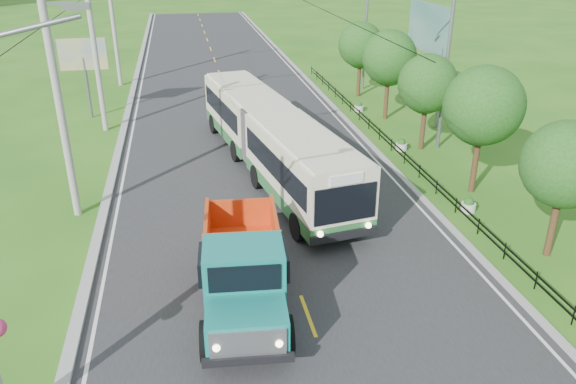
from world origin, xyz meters
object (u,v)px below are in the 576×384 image
object	(u,v)px
streetlight_far	(364,26)
tree_back	(361,47)
pole_near	(60,100)
tree_fourth	(427,86)
pole_mid	(95,48)
tree_third	(483,109)
tree_fifth	(389,60)
tree_second	(564,168)
dump_truck	(243,266)
pole_far	(113,21)
bus	(271,135)
planter_far	(359,107)
billboard_right	(428,36)
planter_mid	(401,145)
planter_near	(468,206)
billboard_left	(83,59)
streetlight_mid	(444,62)

from	to	relation	value
streetlight_far	tree_back	bearing A→B (deg)	-112.92
pole_near	streetlight_far	distance (m)	26.80
tree_fourth	streetlight_far	bearing A→B (deg)	86.75
pole_mid	tree_third	world-z (taller)	pole_mid
tree_third	tree_fifth	size ratio (longest dim) A/B	1.03
tree_second	dump_truck	size ratio (longest dim) A/B	0.77
pole_far	tree_fourth	world-z (taller)	pole_far
pole_far	streetlight_far	xyz separation A→B (m)	(18.90, -5.00, -0.19)
pole_far	bus	size ratio (longest dim) A/B	0.57
planter_far	bus	xyz separation A→B (m)	(-7.80, -9.88, 1.72)
tree_second	tree_back	world-z (taller)	tree_back
tree_third	billboard_right	world-z (taller)	billboard_right
bus	tree_second	bearing A→B (deg)	-57.12
tree_second	planter_far	bearing A→B (deg)	93.62
streetlight_far	planter_mid	world-z (taller)	streetlight_far
pole_near	tree_third	bearing A→B (deg)	-2.71
bus	dump_truck	distance (m)	11.60
tree_third	billboard_right	size ratio (longest dim) A/B	0.82
planter_far	dump_truck	bearing A→B (deg)	-116.47
pole_near	bus	world-z (taller)	pole_near
planter_mid	planter_near	bearing A→B (deg)	-90.00
tree_fourth	dump_truck	distance (m)	17.88
tree_fourth	dump_truck	size ratio (longest dim) A/B	0.78
tree_fourth	bus	xyz separation A→B (m)	(-9.06, -2.03, -1.58)
tree_third	dump_truck	size ratio (longest dim) A/B	0.87
tree_fourth	planter_far	distance (m)	8.62
pole_near	pole_far	distance (m)	24.00
dump_truck	billboard_left	bearing A→B (deg)	112.91
tree_third	bus	bearing A→B (deg)	156.30
tree_fourth	pole_mid	bearing A→B (deg)	159.26
pole_near	streetlight_far	world-z (taller)	pole_near
pole_mid	dump_truck	size ratio (longest dim) A/B	1.45
billboard_left	tree_back	bearing A→B (deg)	6.31
pole_mid	planter_far	size ratio (longest dim) A/B	14.93
tree_second	streetlight_mid	distance (m)	11.97
pole_far	billboard_left	bearing A→B (deg)	-97.83
planter_far	streetlight_mid	bearing A→B (deg)	-75.68
billboard_left	planter_near	bearing A→B (deg)	-44.84
tree_second	tree_back	size ratio (longest dim) A/B	0.96
tree_fourth	tree_back	world-z (taller)	tree_back
pole_far	tree_fifth	xyz separation A→B (m)	(18.12, -12.86, -1.24)
pole_mid	pole_far	xyz separation A→B (m)	(0.00, 12.00, 0.00)
tree_second	pole_mid	bearing A→B (deg)	133.85
tree_fourth	streetlight_mid	size ratio (longest dim) A/B	0.60
bus	tree_back	bearing A→B (deg)	47.80
planter_mid	bus	size ratio (longest dim) A/B	0.04
tree_third	tree_fifth	bearing A→B (deg)	90.00
pole_mid	streetlight_mid	world-z (taller)	pole_mid
tree_fifth	billboard_right	bearing A→B (deg)	-3.30
tree_fifth	planter_mid	bearing A→B (deg)	-101.56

